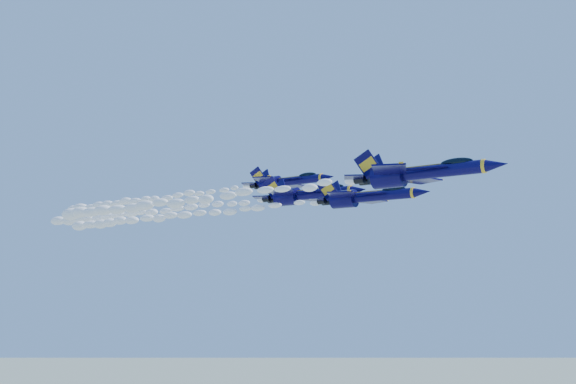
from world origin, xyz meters
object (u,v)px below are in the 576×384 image
Objects in this scene: jet_fourth at (286,181)px; jet_lead at (417,173)px; jet_third at (307,194)px; jet_second at (365,197)px.

jet_lead is at bearing -35.78° from jet_fourth.
jet_third is (-21.75, 13.28, 1.19)m from jet_lead.
jet_second is 26.14m from jet_fourth.
jet_third is at bearing -43.78° from jet_fourth.
jet_third is at bearing 148.59° from jet_lead.
jet_second is 0.93× the size of jet_fourth.
jet_fourth is (-31.83, 22.94, 5.46)m from jet_lead.
jet_lead is at bearing -41.14° from jet_second.
jet_second is 12.15m from jet_third.
jet_fourth is (-21.37, 13.80, 6.01)m from jet_second.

